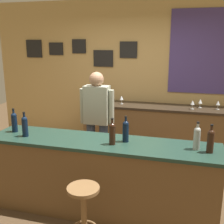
# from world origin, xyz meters

# --- Properties ---
(ground_plane) EXTENTS (10.00, 10.00, 0.00)m
(ground_plane) POSITION_xyz_m (0.00, 0.00, 0.00)
(ground_plane) COLOR #4C3823
(back_wall) EXTENTS (6.00, 0.09, 2.80)m
(back_wall) POSITION_xyz_m (0.02, 2.03, 1.42)
(back_wall) COLOR tan
(back_wall) RESTS_ON ground_plane
(bar_counter) EXTENTS (2.72, 0.60, 0.92)m
(bar_counter) POSITION_xyz_m (0.00, -0.40, 0.46)
(bar_counter) COLOR brown
(bar_counter) RESTS_ON ground_plane
(side_counter) EXTENTS (2.69, 0.56, 0.90)m
(side_counter) POSITION_xyz_m (0.40, 1.65, 0.45)
(side_counter) COLOR brown
(side_counter) RESTS_ON ground_plane
(bartender) EXTENTS (0.52, 0.21, 1.62)m
(bartender) POSITION_xyz_m (-0.33, 0.46, 0.94)
(bartender) COLOR #384766
(bartender) RESTS_ON ground_plane
(bar_stool) EXTENTS (0.32, 0.32, 0.68)m
(bar_stool) POSITION_xyz_m (0.02, -1.05, 0.46)
(bar_stool) COLOR brown
(bar_stool) RESTS_ON ground_plane
(wine_bottle_a) EXTENTS (0.07, 0.07, 0.31)m
(wine_bottle_a) POSITION_xyz_m (-1.16, -0.37, 1.06)
(wine_bottle_a) COLOR black
(wine_bottle_a) RESTS_ON bar_counter
(wine_bottle_b) EXTENTS (0.07, 0.07, 0.31)m
(wine_bottle_b) POSITION_xyz_m (-0.93, -0.48, 1.06)
(wine_bottle_b) COLOR black
(wine_bottle_b) RESTS_ON bar_counter
(wine_bottle_c) EXTENTS (0.07, 0.07, 0.31)m
(wine_bottle_c) POSITION_xyz_m (0.16, -0.46, 1.06)
(wine_bottle_c) COLOR black
(wine_bottle_c) RESTS_ON bar_counter
(wine_bottle_d) EXTENTS (0.07, 0.07, 0.31)m
(wine_bottle_d) POSITION_xyz_m (0.28, -0.34, 1.06)
(wine_bottle_d) COLOR black
(wine_bottle_d) RESTS_ON bar_counter
(wine_bottle_e) EXTENTS (0.07, 0.07, 0.31)m
(wine_bottle_e) POSITION_xyz_m (1.06, -0.37, 1.06)
(wine_bottle_e) COLOR #999E99
(wine_bottle_e) RESTS_ON bar_counter
(wine_bottle_f) EXTENTS (0.07, 0.07, 0.31)m
(wine_bottle_f) POSITION_xyz_m (1.20, -0.42, 1.06)
(wine_bottle_f) COLOR black
(wine_bottle_f) RESTS_ON bar_counter
(wine_glass_a) EXTENTS (0.07, 0.07, 0.16)m
(wine_glass_a) POSITION_xyz_m (-0.24, 1.64, 1.01)
(wine_glass_a) COLOR silver
(wine_glass_a) RESTS_ON side_counter
(wine_glass_b) EXTENTS (0.07, 0.07, 0.16)m
(wine_glass_b) POSITION_xyz_m (1.03, 1.57, 1.01)
(wine_glass_b) COLOR silver
(wine_glass_b) RESTS_ON side_counter
(wine_glass_c) EXTENTS (0.07, 0.07, 0.16)m
(wine_glass_c) POSITION_xyz_m (1.16, 1.71, 1.01)
(wine_glass_c) COLOR silver
(wine_glass_c) RESTS_ON side_counter
(wine_glass_d) EXTENTS (0.07, 0.07, 0.16)m
(wine_glass_d) POSITION_xyz_m (1.45, 1.66, 1.01)
(wine_glass_d) COLOR silver
(wine_glass_d) RESTS_ON side_counter
(coffee_mug) EXTENTS (0.13, 0.08, 0.09)m
(coffee_mug) POSITION_xyz_m (-0.73, 1.63, 0.95)
(coffee_mug) COLOR #B2332D
(coffee_mug) RESTS_ON side_counter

